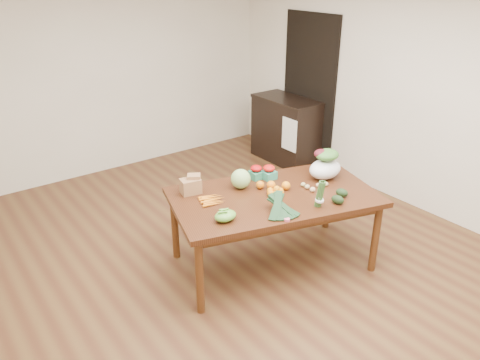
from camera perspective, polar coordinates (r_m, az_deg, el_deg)
floor at (r=4.62m, az=-0.79°, el=-10.47°), size 6.00×6.00×0.00m
room_walls at (r=4.00m, az=-0.90°, el=5.56°), size 5.02×6.02×2.70m
dining_table at (r=4.47m, az=4.03°, el=-6.08°), size 2.07×1.51×0.75m
doorway_dark at (r=6.80m, az=8.38°, el=10.77°), size 0.02×1.00×2.10m
cabinet at (r=6.90m, az=5.58°, el=6.11°), size 0.52×1.02×0.94m
dish_towel at (r=6.46m, az=6.03°, el=5.51°), size 0.02×0.28×0.45m
paper_bag at (r=4.30m, az=-6.05°, el=-0.57°), size 0.28×0.26×0.17m
cabbage at (r=4.37m, az=0.09°, el=0.14°), size 0.19×0.19×0.19m
strawberry_basket_a at (r=4.59m, az=1.99°, el=0.82°), size 0.15×0.15×0.11m
strawberry_basket_b at (r=4.59m, az=3.54°, el=0.81°), size 0.15×0.15×0.11m
orange_a at (r=4.38m, az=2.48°, el=-0.59°), size 0.08×0.08×0.08m
orange_b at (r=4.38m, az=3.81°, el=-0.61°), size 0.08×0.08×0.08m
orange_c at (r=4.38m, az=5.63°, el=-0.68°), size 0.08×0.08×0.08m
mandarin_cluster at (r=4.25m, az=4.49°, el=-1.31°), size 0.22×0.22×0.10m
carrots at (r=4.17m, az=-3.37°, el=-2.41°), size 0.27×0.27×0.03m
snap_pea_bag at (r=3.84m, az=-1.79°, el=-4.38°), size 0.19×0.14×0.09m
kale_bunch at (r=3.92m, az=5.16°, el=-3.27°), size 0.42×0.47×0.16m
asparagus_bundle at (r=4.07m, az=9.73°, el=-1.69°), size 0.11×0.13×0.26m
potato_a at (r=4.43m, az=8.20°, el=-0.82°), size 0.05×0.04×0.04m
potato_b at (r=4.38m, az=8.84°, el=-1.15°), size 0.05×0.05×0.05m
potato_c at (r=4.48m, az=9.51°, el=-0.62°), size 0.05×0.04×0.04m
potato_d at (r=4.47m, az=7.71°, el=-0.55°), size 0.05×0.04×0.04m
potato_e at (r=4.51m, az=10.42°, el=-0.49°), size 0.05×0.04×0.04m
avocado_a at (r=4.19m, az=11.82°, el=-2.36°), size 0.11×0.13×0.08m
avocado_b at (r=4.33m, az=12.32°, el=-1.52°), size 0.11×0.13×0.08m
salad_bag at (r=4.64m, az=10.36°, el=1.76°), size 0.40×0.35×0.27m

